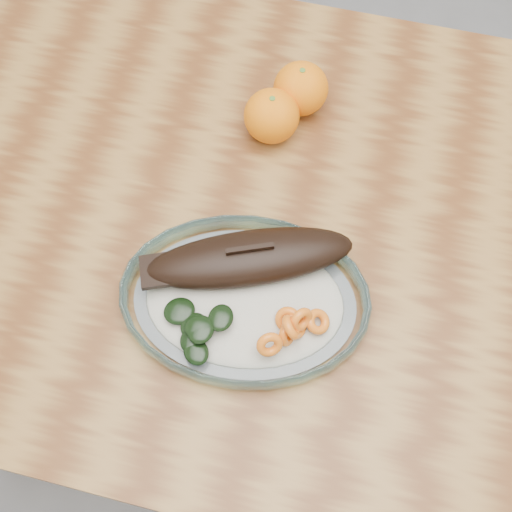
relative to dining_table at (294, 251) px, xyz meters
name	(u,v)px	position (x,y,z in m)	size (l,w,h in m)	color
ground	(279,367)	(0.00, 0.00, -0.65)	(3.00, 3.00, 0.00)	slate
dining_table	(294,251)	(0.00, 0.00, 0.00)	(1.20, 0.80, 0.75)	brown
plated_meal	(245,296)	(-0.04, -0.13, 0.12)	(0.64, 0.64, 0.08)	white
orange_left	(272,116)	(-0.07, 0.13, 0.14)	(0.08, 0.08, 0.08)	#FF5A05
orange_right	(301,89)	(-0.04, 0.19, 0.14)	(0.08, 0.08, 0.08)	#FF5A05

